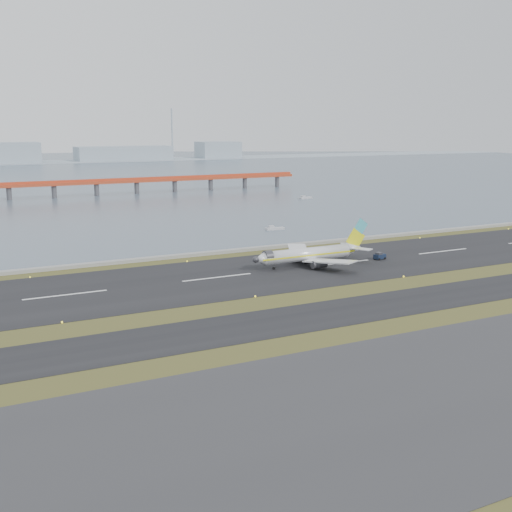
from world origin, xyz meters
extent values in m
plane|color=#3A4619|center=(0.00, 0.00, 0.00)|extent=(1000.00, 1000.00, 0.00)
cube|color=#313033|center=(0.00, -55.00, 0.05)|extent=(1000.00, 50.00, 0.10)
cube|color=black|center=(0.00, -12.00, 0.05)|extent=(1000.00, 18.00, 0.10)
cube|color=black|center=(0.00, 30.00, 0.05)|extent=(1000.00, 45.00, 0.10)
cube|color=gray|center=(0.00, 60.00, 0.50)|extent=(1000.00, 2.50, 1.00)
cube|color=#4A5669|center=(0.00, 460.00, 0.00)|extent=(1400.00, 800.00, 1.30)
cube|color=#BA3E1F|center=(20.00, 250.00, 7.50)|extent=(260.00, 5.00, 1.60)
cube|color=#BA3E1F|center=(20.00, 250.00, 9.00)|extent=(260.00, 0.40, 1.40)
cylinder|color=#4C4C51|center=(20.00, 250.00, 3.00)|extent=(2.80, 2.80, 7.00)
cylinder|color=#4C4C51|center=(116.00, 250.00, 3.00)|extent=(2.80, 2.80, 7.00)
cube|color=#97A7B3|center=(10.00, 620.00, 11.00)|extent=(70.00, 35.00, 22.00)
cube|color=#97A7B3|center=(140.00, 620.00, 8.00)|extent=(110.00, 35.00, 16.00)
cube|color=#97A7B3|center=(260.00, 620.00, 10.00)|extent=(50.00, 35.00, 20.00)
cylinder|color=#97A7B3|center=(200.00, 620.00, 30.00)|extent=(1.80, 1.80, 60.00)
cylinder|color=silver|center=(29.24, 31.60, 3.50)|extent=(28.00, 3.80, 3.80)
cone|color=silver|center=(13.64, 31.60, 3.50)|extent=(3.20, 3.80, 3.80)
cone|color=silver|center=(45.44, 31.60, 3.80)|extent=(5.00, 3.80, 3.80)
cube|color=yellow|center=(29.24, 29.68, 3.50)|extent=(31.00, 0.06, 0.45)
cube|color=yellow|center=(29.24, 33.52, 3.50)|extent=(31.00, 0.06, 0.45)
cube|color=silver|center=(31.44, 23.10, 2.80)|extent=(11.31, 15.89, 1.66)
cube|color=silver|center=(31.44, 40.10, 2.80)|extent=(11.31, 15.89, 1.66)
cylinder|color=#38383D|center=(29.74, 25.60, 1.60)|extent=(4.20, 2.10, 2.10)
cylinder|color=#38383D|center=(29.74, 37.60, 1.60)|extent=(4.20, 2.10, 2.10)
cube|color=yellow|center=(46.24, 31.60, 6.70)|extent=(6.80, 0.35, 6.85)
cube|color=#44B0C2|center=(48.14, 31.60, 10.40)|extent=(4.85, 0.37, 4.90)
cube|color=silver|center=(45.74, 27.80, 4.30)|extent=(5.64, 6.80, 0.22)
cube|color=silver|center=(45.74, 35.40, 4.30)|extent=(5.64, 6.80, 0.22)
cylinder|color=black|center=(18.24, 31.60, 0.45)|extent=(0.80, 0.28, 0.80)
cylinder|color=black|center=(30.74, 28.80, 0.55)|extent=(1.00, 0.38, 1.00)
cylinder|color=black|center=(30.74, 34.40, 0.55)|extent=(1.00, 0.38, 1.00)
cube|color=#121D34|center=(53.69, 29.12, 1.02)|extent=(3.92, 2.62, 1.36)
cube|color=#38383D|center=(53.25, 29.04, 1.93)|extent=(1.85, 1.94, 0.79)
cylinder|color=black|center=(52.62, 28.01, 0.40)|extent=(0.84, 0.47, 0.79)
cylinder|color=black|center=(52.31, 29.80, 0.40)|extent=(0.84, 0.47, 0.79)
cylinder|color=black|center=(55.07, 28.43, 0.40)|extent=(0.84, 0.47, 0.79)
cylinder|color=black|center=(54.77, 30.22, 0.40)|extent=(0.84, 0.47, 0.79)
cube|color=#B7B7BC|center=(52.57, 93.53, 0.42)|extent=(7.58, 3.05, 0.95)
cube|color=#B7B7BC|center=(50.99, 93.68, 1.27)|extent=(2.27, 1.89, 0.95)
cube|color=#B7B7BC|center=(119.88, 180.82, 0.45)|extent=(8.14, 3.45, 1.01)
cube|color=#B7B7BC|center=(118.20, 180.61, 1.35)|extent=(2.46, 2.07, 1.01)
camera|label=1|loc=(-67.12, -124.17, 40.31)|focal=45.00mm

